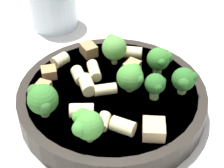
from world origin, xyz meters
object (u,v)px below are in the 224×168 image
at_px(chicken_chunk_0, 49,73).
at_px(chicken_chunk_2, 89,50).
at_px(pasta_bowl, 112,98).
at_px(broccoli_floret_3, 114,47).
at_px(rigatoni_1, 103,121).
at_px(chicken_chunk_1, 154,129).
at_px(rigatoni_4, 105,89).
at_px(broccoli_floret_1, 160,59).
at_px(rigatoni_2, 95,70).
at_px(rigatoni_8, 132,52).
at_px(rigatoni_6, 79,75).
at_px(chicken_chunk_4, 44,87).
at_px(drinking_glass, 53,3).
at_px(rigatoni_0, 123,126).
at_px(rigatoni_3, 82,111).
at_px(broccoli_floret_0, 87,125).
at_px(broccoli_floret_4, 42,99).
at_px(broccoli_floret_6, 184,80).
at_px(broccoli_floret_5, 131,77).
at_px(broccoli_floret_2, 155,84).
at_px(chicken_chunk_3, 132,66).
at_px(rigatoni_7, 60,60).
at_px(rigatoni_5, 87,85).

xyz_separation_m(chicken_chunk_0, chicken_chunk_2, (0.07, 0.01, 0.00)).
xyz_separation_m(pasta_bowl, broccoli_floret_3, (0.04, 0.04, 0.04)).
relative_size(rigatoni_1, chicken_chunk_1, 0.81).
bearing_deg(chicken_chunk_1, rigatoni_4, 91.23).
relative_size(broccoli_floret_1, rigatoni_2, 1.20).
bearing_deg(rigatoni_8, rigatoni_6, 178.49).
height_order(rigatoni_1, chicken_chunk_4, same).
relative_size(rigatoni_8, drinking_glass, 0.28).
bearing_deg(rigatoni_6, rigatoni_8, -1.51).
distance_m(pasta_bowl, broccoli_floret_3, 0.07).
relative_size(rigatoni_0, rigatoni_3, 0.97).
bearing_deg(rigatoni_2, chicken_chunk_1, -94.36).
distance_m(pasta_bowl, rigatoni_6, 0.05).
xyz_separation_m(broccoli_floret_0, rigatoni_2, (0.07, 0.09, -0.02)).
bearing_deg(broccoli_floret_4, chicken_chunk_4, 61.16).
bearing_deg(rigatoni_3, broccoli_floret_6, -18.72).
bearing_deg(broccoli_floret_5, broccoli_floret_6, -43.41).
relative_size(broccoli_floret_5, rigatoni_2, 1.26).
height_order(pasta_bowl, broccoli_floret_2, broccoli_floret_2).
bearing_deg(rigatoni_4, chicken_chunk_0, 118.01).
relative_size(rigatoni_8, chicken_chunk_0, 1.41).
relative_size(broccoli_floret_4, rigatoni_2, 1.37).
xyz_separation_m(broccoli_floret_1, chicken_chunk_0, (-0.12, 0.08, -0.01)).
relative_size(broccoli_floret_3, broccoli_floret_4, 1.00).
bearing_deg(rigatoni_8, chicken_chunk_3, -129.70).
relative_size(broccoli_floret_6, rigatoni_0, 1.32).
relative_size(broccoli_floret_6, chicken_chunk_3, 1.73).
relative_size(rigatoni_2, rigatoni_3, 1.10).
height_order(rigatoni_2, chicken_chunk_3, rigatoni_2).
distance_m(broccoli_floret_1, chicken_chunk_0, 0.14).
distance_m(rigatoni_7, chicken_chunk_1, 0.17).
bearing_deg(rigatoni_4, pasta_bowl, 1.67).
relative_size(rigatoni_6, chicken_chunk_2, 1.03).
bearing_deg(broccoli_floret_0, broccoli_floret_4, 106.13).
bearing_deg(chicken_chunk_1, chicken_chunk_3, 61.98).
height_order(rigatoni_6, chicken_chunk_0, rigatoni_6).
bearing_deg(rigatoni_0, rigatoni_2, 71.54).
relative_size(rigatoni_4, drinking_glass, 0.29).
bearing_deg(pasta_bowl, chicken_chunk_4, 143.85).
distance_m(rigatoni_4, chicken_chunk_2, 0.09).
bearing_deg(chicken_chunk_2, rigatoni_8, -43.72).
relative_size(rigatoni_3, rigatoni_6, 1.17).
bearing_deg(rigatoni_7, rigatoni_5, -90.73).
xyz_separation_m(pasta_bowl, chicken_chunk_2, (0.02, 0.08, 0.02)).
xyz_separation_m(chicken_chunk_3, chicken_chunk_4, (-0.11, 0.03, 0.00)).
height_order(broccoli_floret_2, rigatoni_2, broccoli_floret_2).
height_order(rigatoni_0, drinking_glass, drinking_glass).
bearing_deg(chicken_chunk_2, broccoli_floret_4, -147.83).
relative_size(rigatoni_3, chicken_chunk_4, 1.64).
height_order(rigatoni_2, drinking_glass, drinking_glass).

